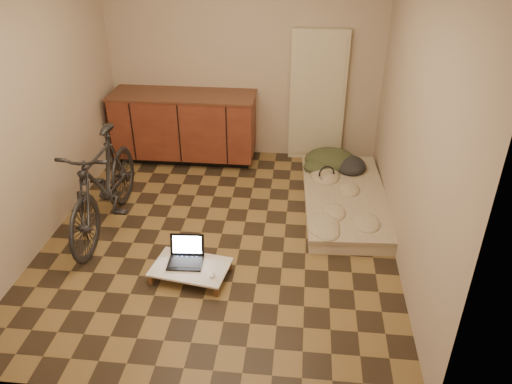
# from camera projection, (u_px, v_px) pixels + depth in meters

# --- Properties ---
(room_shell) EXTENTS (3.50, 4.00, 2.60)m
(room_shell) POSITION_uv_depth(u_px,v_px,m) (217.00, 117.00, 4.55)
(room_shell) COLOR brown
(room_shell) RESTS_ON ground
(cabinets) EXTENTS (1.84, 0.62, 0.91)m
(cabinets) POSITION_uv_depth(u_px,v_px,m) (185.00, 126.00, 6.50)
(cabinets) COLOR black
(cabinets) RESTS_ON ground
(appliance_panel) EXTENTS (0.70, 0.10, 1.70)m
(appliance_panel) POSITION_uv_depth(u_px,v_px,m) (317.00, 97.00, 6.36)
(appliance_panel) COLOR beige
(appliance_panel) RESTS_ON ground
(bicycle) EXTENTS (0.53, 1.78, 1.15)m
(bicycle) POSITION_uv_depth(u_px,v_px,m) (102.00, 180.00, 5.03)
(bicycle) COLOR black
(bicycle) RESTS_ON ground
(futon) EXTENTS (1.01, 1.94, 0.16)m
(futon) POSITION_uv_depth(u_px,v_px,m) (345.00, 199.00, 5.65)
(futon) COLOR beige
(futon) RESTS_ON ground
(clothing_pile) EXTENTS (0.70, 0.60, 0.27)m
(clothing_pile) POSITION_uv_depth(u_px,v_px,m) (336.00, 156.00, 6.14)
(clothing_pile) COLOR #2F3820
(clothing_pile) RESTS_ON futon
(headphones) EXTENTS (0.31, 0.30, 0.16)m
(headphones) POSITION_uv_depth(u_px,v_px,m) (327.00, 174.00, 5.84)
(headphones) COLOR black
(headphones) RESTS_ON futon
(lap_desk) EXTENTS (0.75, 0.55, 0.11)m
(lap_desk) POSITION_uv_depth(u_px,v_px,m) (191.00, 267.00, 4.56)
(lap_desk) COLOR brown
(lap_desk) RESTS_ON ground
(laptop) EXTENTS (0.33, 0.30, 0.22)m
(laptop) POSITION_uv_depth(u_px,v_px,m) (186.00, 256.00, 4.61)
(laptop) COLOR black
(laptop) RESTS_ON lap_desk
(mouse) EXTENTS (0.06, 0.09, 0.03)m
(mouse) POSITION_uv_depth(u_px,v_px,m) (212.00, 275.00, 4.43)
(mouse) COLOR white
(mouse) RESTS_ON lap_desk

